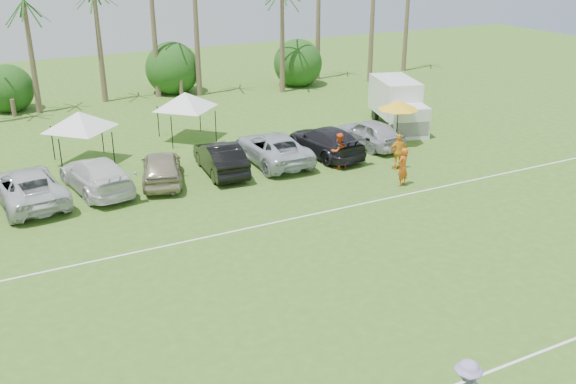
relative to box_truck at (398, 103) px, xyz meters
name	(u,v)px	position (x,y,z in m)	size (l,w,h in m)	color
field_lines	(297,299)	(-15.78, -15.75, -1.60)	(80.00, 12.10, 0.01)	white
palm_tree_4	(29,2)	(-19.78, 14.25, 5.88)	(2.40, 2.40, 8.90)	brown
bush_tree_1	(9,88)	(-21.78, 15.25, 0.20)	(4.00, 4.00, 4.00)	brown
bush_tree_2	(176,72)	(-9.78, 15.25, 0.20)	(4.00, 4.00, 4.00)	brown
bush_tree_3	(291,61)	(0.22, 15.25, 0.20)	(4.00, 4.00, 4.00)	brown
sideline_player_a	(403,167)	(-6.08, -8.64, -0.62)	(0.71, 0.47, 1.96)	#CD5516
sideline_player_b	(339,151)	(-7.54, -5.02, -0.63)	(0.94, 0.73, 1.93)	#F9581B
sideline_player_c	(399,152)	(-4.81, -6.60, -0.64)	(1.13, 0.47, 1.93)	orange
box_truck	(398,103)	(0.00, 0.00, 0.00)	(3.78, 6.19, 2.99)	white
canopy_tent_left	(78,112)	(-19.44, 2.06, 1.29)	(4.17, 4.17, 3.38)	black
canopy_tent_right	(185,92)	(-12.99, 3.68, 1.31)	(4.19, 4.19, 3.40)	black
market_umbrella	(399,105)	(-2.24, -2.96, 0.79)	(2.39, 2.39, 2.66)	black
parked_car_2	(27,187)	(-22.83, -2.53, -0.78)	(2.71, 5.87, 1.63)	silver
parked_car_3	(96,175)	(-19.68, -2.42, -0.78)	(2.29, 5.63, 1.63)	silver
parked_car_4	(162,167)	(-16.53, -2.77, -0.78)	(1.93, 4.79, 1.63)	gray
parked_car_5	(221,158)	(-13.38, -2.78, -0.78)	(1.73, 4.96, 1.63)	black
parked_car_6	(273,148)	(-10.23, -2.54, -0.78)	(2.71, 5.87, 1.63)	#B1B7C1
parked_car_7	(325,141)	(-7.08, -2.81, -0.78)	(2.29, 5.63, 1.63)	black
parked_car_8	(370,133)	(-3.93, -2.59, -0.78)	(1.93, 4.79, 1.63)	#B3B3BF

